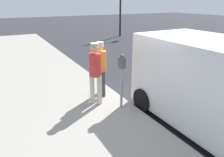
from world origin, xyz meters
TOP-DOWN VIEW (x-y plane):
  - ground_plane at (0.00, 0.00)m, footprint 80.00×80.00m
  - sidewalk_slab at (3.50, 0.00)m, footprint 5.00×32.00m
  - parking_meter_near at (1.35, -0.30)m, footprint 0.14×0.18m
  - pedestrian_in_orange at (1.52, -1.25)m, footprint 0.34×0.36m
  - pedestrian_in_red at (1.89, -0.84)m, footprint 0.34×0.34m

SIDE VIEW (x-z plane):
  - ground_plane at x=0.00m, z-range 0.00..0.00m
  - sidewalk_slab at x=3.50m, z-range 0.00..0.15m
  - pedestrian_in_orange at x=1.52m, z-range 0.28..1.98m
  - pedestrian_in_red at x=1.89m, z-range 0.29..2.06m
  - parking_meter_near at x=1.35m, z-range 0.42..1.94m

